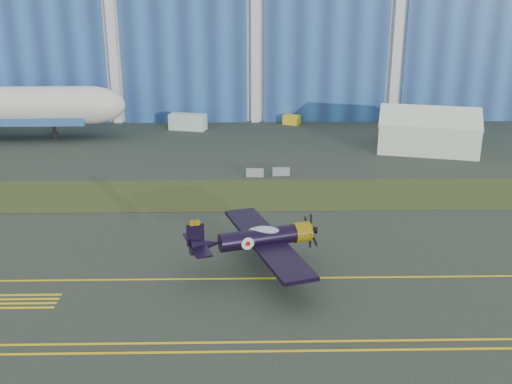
{
  "coord_description": "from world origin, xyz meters",
  "views": [
    {
      "loc": [
        -1.85,
        -45.53,
        21.1
      ],
      "look_at": [
        -0.8,
        5.52,
        3.26
      ],
      "focal_mm": 42.0,
      "sensor_mm": 36.0,
      "label": 1
    }
  ],
  "objects_px": {
    "shipping_container": "(188,122)",
    "tug": "(292,120)",
    "warbird": "(258,238)",
    "tent": "(429,127)"
  },
  "relations": [
    {
      "from": "tent",
      "to": "shipping_container",
      "type": "distance_m",
      "value": 35.32
    },
    {
      "from": "tug",
      "to": "warbird",
      "type": "bearing_deg",
      "value": -72.81
    },
    {
      "from": "warbird",
      "to": "tug",
      "type": "relative_size",
      "value": 6.7
    },
    {
      "from": "shipping_container",
      "to": "tug",
      "type": "xyz_separation_m",
      "value": [
        16.1,
        3.3,
        -0.46
      ]
    },
    {
      "from": "shipping_container",
      "to": "tug",
      "type": "distance_m",
      "value": 16.44
    },
    {
      "from": "warbird",
      "to": "tug",
      "type": "height_order",
      "value": "warbird"
    },
    {
      "from": "warbird",
      "to": "shipping_container",
      "type": "height_order",
      "value": "warbird"
    },
    {
      "from": "shipping_container",
      "to": "tent",
      "type": "bearing_deg",
      "value": -5.56
    },
    {
      "from": "warbird",
      "to": "shipping_container",
      "type": "relative_size",
      "value": 3.06
    },
    {
      "from": "shipping_container",
      "to": "tug",
      "type": "bearing_deg",
      "value": 26.09
    }
  ]
}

